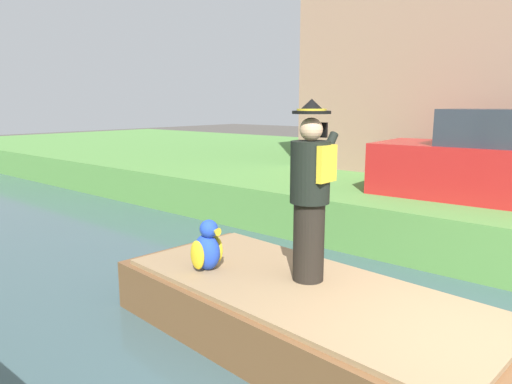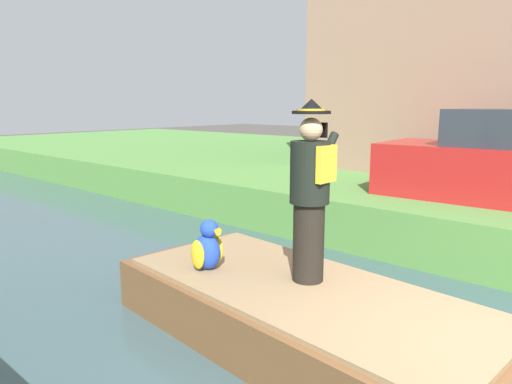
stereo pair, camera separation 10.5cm
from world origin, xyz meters
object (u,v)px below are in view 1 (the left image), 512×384
at_px(parrot_plush, 207,248).
at_px(parked_car_red, 503,163).
at_px(boat, 302,314).
at_px(person_pirate, 310,192).

relative_size(parrot_plush, parked_car_red, 0.14).
xyz_separation_m(boat, person_pirate, (0.17, 0.05, 1.23)).
bearing_deg(parrot_plush, person_pirate, -65.04).
bearing_deg(parrot_plush, parked_car_red, -19.07).
xyz_separation_m(boat, parrot_plush, (-0.30, 1.07, 0.55)).
xyz_separation_m(person_pirate, parked_car_red, (4.60, -0.73, -0.08)).
distance_m(boat, parrot_plush, 1.24).
distance_m(parrot_plush, parked_car_red, 5.40).
relative_size(boat, parked_car_red, 1.06).
bearing_deg(person_pirate, parrot_plush, 119.56).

